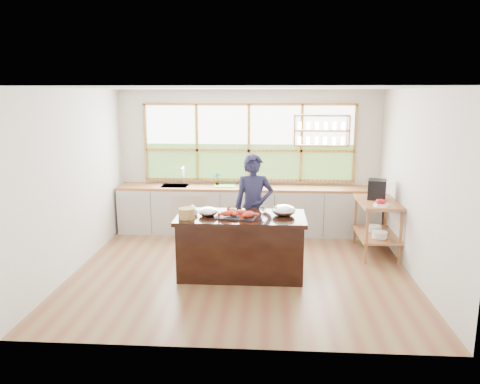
# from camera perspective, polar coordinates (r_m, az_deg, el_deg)

# --- Properties ---
(ground_plane) EXTENTS (5.00, 5.00, 0.00)m
(ground_plane) POSITION_cam_1_polar(r_m,az_deg,el_deg) (7.21, 0.21, -9.43)
(ground_plane) COLOR olive
(room_shell) EXTENTS (5.02, 4.52, 2.71)m
(room_shell) POSITION_cam_1_polar(r_m,az_deg,el_deg) (7.27, 0.66, 5.03)
(room_shell) COLOR beige
(room_shell) RESTS_ON ground_plane
(back_counter) EXTENTS (4.90, 0.63, 0.90)m
(back_counter) POSITION_cam_1_polar(r_m,az_deg,el_deg) (8.92, 0.85, -2.15)
(back_counter) COLOR beige
(back_counter) RESTS_ON ground_plane
(right_shelf_unit) EXTENTS (0.62, 1.10, 0.90)m
(right_shelf_unit) POSITION_cam_1_polar(r_m,az_deg,el_deg) (8.05, 16.39, -3.09)
(right_shelf_unit) COLOR #9B6036
(right_shelf_unit) RESTS_ON ground_plane
(island) EXTENTS (1.85, 0.90, 0.90)m
(island) POSITION_cam_1_polar(r_m,az_deg,el_deg) (6.87, 0.11, -6.51)
(island) COLOR black
(island) RESTS_ON ground_plane
(cook) EXTENTS (0.66, 0.47, 1.71)m
(cook) POSITION_cam_1_polar(r_m,az_deg,el_deg) (7.39, 1.68, -1.94)
(cook) COLOR #1A1A36
(cook) RESTS_ON ground_plane
(potted_plant) EXTENTS (0.16, 0.13, 0.25)m
(potted_plant) POSITION_cam_1_polar(r_m,az_deg,el_deg) (8.90, -2.81, 1.58)
(potted_plant) COLOR slate
(potted_plant) RESTS_ON back_counter
(cutting_board) EXTENTS (0.42, 0.33, 0.01)m
(cutting_board) POSITION_cam_1_polar(r_m,az_deg,el_deg) (8.85, -1.90, 0.74)
(cutting_board) COLOR green
(cutting_board) RESTS_ON back_counter
(espresso_machine) EXTENTS (0.35, 0.37, 0.33)m
(espresso_machine) POSITION_cam_1_polar(r_m,az_deg,el_deg) (8.08, 16.37, 0.31)
(espresso_machine) COLOR black
(espresso_machine) RESTS_ON right_shelf_unit
(wine_bottle) EXTENTS (0.08, 0.08, 0.25)m
(wine_bottle) POSITION_cam_1_polar(r_m,az_deg,el_deg) (7.98, 16.90, -0.15)
(wine_bottle) COLOR #ADAF4E
(wine_bottle) RESTS_ON right_shelf_unit
(fruit_bowl) EXTENTS (0.22, 0.22, 0.11)m
(fruit_bowl) POSITION_cam_1_polar(r_m,az_deg,el_deg) (7.60, 16.79, -1.36)
(fruit_bowl) COLOR white
(fruit_bowl) RESTS_ON right_shelf_unit
(slate_board) EXTENTS (0.60, 0.48, 0.02)m
(slate_board) POSITION_cam_1_polar(r_m,az_deg,el_deg) (6.67, -0.49, -2.99)
(slate_board) COLOR black
(slate_board) RESTS_ON island
(lobster_pile) EXTENTS (0.52, 0.44, 0.08)m
(lobster_pile) POSITION_cam_1_polar(r_m,az_deg,el_deg) (6.65, -0.30, -2.59)
(lobster_pile) COLOR red
(lobster_pile) RESTS_ON slate_board
(mixing_bowl_left) EXTENTS (0.28, 0.28, 0.13)m
(mixing_bowl_left) POSITION_cam_1_polar(r_m,az_deg,el_deg) (6.74, -3.92, -2.42)
(mixing_bowl_left) COLOR silver
(mixing_bowl_left) RESTS_ON island
(mixing_bowl_right) EXTENTS (0.34, 0.34, 0.16)m
(mixing_bowl_right) POSITION_cam_1_polar(r_m,az_deg,el_deg) (6.77, 5.34, -2.25)
(mixing_bowl_right) COLOR silver
(mixing_bowl_right) RESTS_ON island
(wine_glass) EXTENTS (0.08, 0.08, 0.22)m
(wine_glass) POSITION_cam_1_polar(r_m,az_deg,el_deg) (6.41, 2.76, -2.21)
(wine_glass) COLOR white
(wine_glass) RESTS_ON island
(wicker_basket) EXTENTS (0.23, 0.23, 0.15)m
(wicker_basket) POSITION_cam_1_polar(r_m,az_deg,el_deg) (6.62, -6.53, -2.62)
(wicker_basket) COLOR #B48C47
(wicker_basket) RESTS_ON island
(parchment_roll) EXTENTS (0.16, 0.31, 0.08)m
(parchment_roll) POSITION_cam_1_polar(r_m,az_deg,el_deg) (6.95, -5.66, -2.17)
(parchment_roll) COLOR white
(parchment_roll) RESTS_ON island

